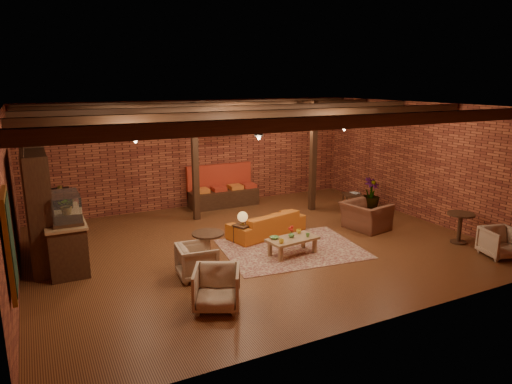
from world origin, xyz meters
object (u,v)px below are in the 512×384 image
coffee_table (292,240)px  side_table_book (352,195)px  side_table_lamp (243,219)px  round_table_right (460,223)px  sofa (267,224)px  armchair_right (366,212)px  round_table_left (208,243)px  armchair_far (501,241)px  armchair_b (217,286)px  armchair_a (197,259)px  plant_tall (373,163)px

coffee_table → side_table_book: 3.86m
side_table_lamp → round_table_right: (4.60, -2.26, -0.10)m
sofa → round_table_right: (3.82, -2.53, 0.19)m
sofa → armchair_right: armchair_right is taller
side_table_lamp → round_table_left: bearing=-144.3°
round_table_left → armchair_right: size_ratio=0.64×
sofa → coffee_table: size_ratio=1.69×
armchair_far → armchair_b: bearing=-170.6°
coffee_table → armchair_a: (-2.27, -0.21, 0.03)m
side_table_lamp → round_table_right: size_ratio=1.07×
coffee_table → armchair_b: armchair_b is taller
round_table_right → armchair_far: round_table_right is taller
round_table_right → plant_tall: plant_tall is taller
armchair_b → side_table_book: (5.64, 3.59, 0.14)m
armchair_b → plant_tall: bearing=55.8°
round_table_left → armchair_b: 1.91m
round_table_right → side_table_lamp: bearing=153.8°
armchair_b → armchair_right: bearing=50.0°
armchair_right → armchair_far: (1.38, -2.82, -0.12)m
side_table_book → armchair_far: (0.75, -4.19, -0.18)m
coffee_table → armchair_b: size_ratio=1.52×
armchair_a → round_table_left: bearing=-34.7°
sofa → round_table_left: round_table_left is taller
armchair_right → side_table_lamp: bearing=71.9°
armchair_a → round_table_right: size_ratio=1.02×
round_table_right → armchair_a: bearing=171.7°
sofa → coffee_table: bearing=71.7°
armchair_a → round_table_right: armchair_a is taller
sofa → armchair_a: 2.89m
sofa → side_table_book: side_table_book is taller
side_table_lamp → armchair_b: size_ratio=0.99×
coffee_table → side_table_lamp: (-0.66, 1.15, 0.24)m
coffee_table → side_table_lamp: size_ratio=1.53×
side_table_lamp → armchair_far: side_table_lamp is taller
round_table_right → plant_tall: 3.37m
round_table_left → armchair_b: armchair_b is taller
coffee_table → round_table_right: (3.94, -1.11, 0.14)m
round_table_left → side_table_book: 5.39m
side_table_book → armchair_far: bearing=-79.8°
coffee_table → armchair_right: armchair_right is taller
coffee_table → armchair_b: (-2.38, -1.53, 0.05)m
round_table_right → plant_tall: bearing=88.8°
sofa → armchair_a: bearing=20.8°
sofa → side_table_lamp: 0.88m
sofa → side_table_lamp: (-0.78, -0.27, 0.30)m
sofa → armchair_right: (2.50, -0.73, 0.18)m
armchair_a → plant_tall: plant_tall is taller
coffee_table → armchair_far: size_ratio=1.67×
coffee_table → round_table_left: 1.87m
coffee_table → round_table_right: round_table_right is taller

